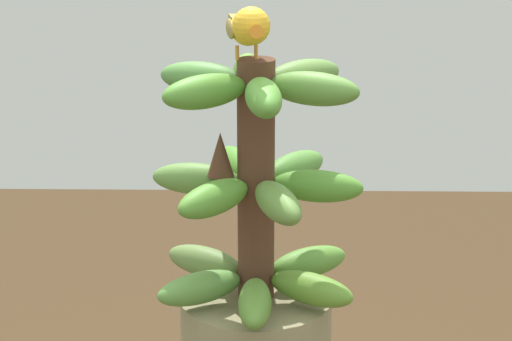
# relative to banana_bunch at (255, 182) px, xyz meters

# --- Properties ---
(banana_bunch) EXTENTS (0.29, 0.30, 0.34)m
(banana_bunch) POSITION_rel_banana_bunch_xyz_m (0.00, 0.00, 0.00)
(banana_bunch) COLOR #4C2D1E
(banana_bunch) RESTS_ON banana_tree
(perched_bird) EXTENTS (0.06, 0.18, 0.07)m
(perched_bird) POSITION_rel_banana_bunch_xyz_m (0.01, 0.02, 0.21)
(perched_bird) COLOR #C68933
(perched_bird) RESTS_ON banana_bunch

